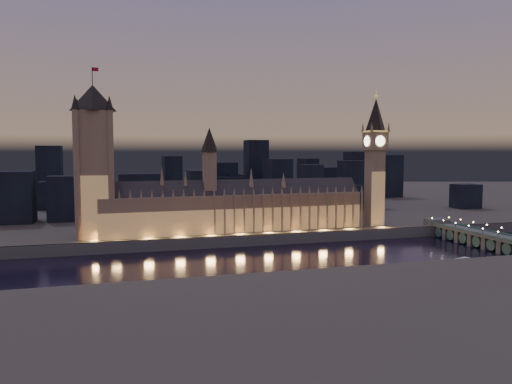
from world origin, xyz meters
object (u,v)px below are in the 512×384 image
object	(u,v)px
palace_of_westminster	(235,207)
river_boat	(457,265)
victoria_tower	(94,154)
elizabeth_tower	(375,150)
westminster_bridge	(478,238)

from	to	relation	value
palace_of_westminster	river_boat	world-z (taller)	palace_of_westminster
river_boat	palace_of_westminster	bearing A→B (deg)	131.39
victoria_tower	elizabeth_tower	world-z (taller)	victoria_tower
palace_of_westminster	river_boat	distance (m)	161.52
victoria_tower	westminster_bridge	distance (m)	280.33
palace_of_westminster	victoria_tower	world-z (taller)	victoria_tower
palace_of_westminster	elizabeth_tower	distance (m)	125.25
westminster_bridge	river_boat	distance (m)	81.21
elizabeth_tower	westminster_bridge	world-z (taller)	elizabeth_tower
elizabeth_tower	river_boat	world-z (taller)	elizabeth_tower
westminster_bridge	river_boat	world-z (taller)	westminster_bridge
victoria_tower	westminster_bridge	size ratio (longest dim) A/B	1.04
victoria_tower	river_boat	distance (m)	246.89
palace_of_westminster	river_boat	size ratio (longest dim) A/B	3.99
elizabeth_tower	river_boat	distance (m)	138.19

